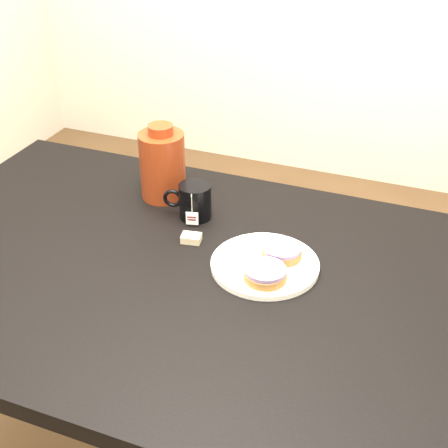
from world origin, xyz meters
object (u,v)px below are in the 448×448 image
Objects in this scene: bagel_back at (282,251)px; bagel_front at (265,274)px; table at (185,298)px; plate at (265,264)px; mug at (194,201)px; teabag_pouch at (191,238)px; bagel_package at (162,164)px.

bagel_front is at bearing -95.22° from bagel_back.
table is 0.24m from bagel_back.
plate is 1.87× the size of mug.
mug reaches higher than plate.
mug is at bearing 109.48° from teabag_pouch.
bagel_back is (0.03, 0.04, 0.02)m from plate.
plate is at bearing 108.53° from bagel_front.
bagel_front is (0.02, -0.06, 0.02)m from plate.
bagel_back is at bearing -24.78° from bagel_package.
mug is at bearing 106.95° from table.
table is at bearing -157.65° from plate.
bagel_front is at bearing -51.74° from mug.
bagel_front is at bearing -23.16° from teabag_pouch.
plate is 1.20× the size of bagel_package.
bagel_package is at bearing 149.03° from plate.
bagel_package is at bearing 155.22° from bagel_back.
bagel_package reaches higher than teabag_pouch.
bagel_back reaches higher than table.
teabag_pouch is 0.23× the size of bagel_package.
bagel_front reaches higher than plate.
bagel_package is at bearing 144.20° from bagel_front.
bagel_package reaches higher than table.
teabag_pouch is (-0.19, 0.03, 0.00)m from plate.
table is at bearing -151.69° from bagel_back.
bagel_front reaches higher than table.
teabag_pouch reaches higher than table.
bagel_package is at bearing 123.22° from table.
table is at bearing -86.63° from mug.
plate is at bearing -44.85° from mug.
teabag_pouch is at bearing -84.10° from mug.
plate is 0.05m from bagel_back.
plate is at bearing -30.97° from bagel_package.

